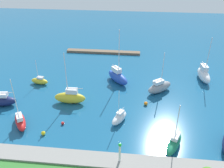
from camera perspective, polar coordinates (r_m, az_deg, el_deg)
water at (r=66.36m, az=0.60°, el=1.65°), size 160.00×160.00×0.00m
pier_dock at (r=82.27m, az=-2.09°, el=7.68°), size 24.98×2.16×0.74m
breakwater at (r=41.56m, az=-3.76°, el=-17.89°), size 71.20×3.33×1.17m
harbor_beacon at (r=39.23m, az=1.88°, el=-15.67°), size 0.56×0.56×3.73m
sailboat_white_by_breakwater at (r=49.36m, az=1.76°, el=-8.06°), size 3.73×5.07×7.58m
sailboat_navy_lone_south at (r=59.56m, az=-25.10°, el=-3.54°), size 7.47×3.29×12.43m
sailboat_yellow_inner_mooring at (r=65.44m, az=-16.89°, el=0.73°), size 4.84×2.32×6.79m
sailboat_gray_outer_mooring at (r=60.04m, az=11.28°, el=-0.68°), size 7.03×6.36×10.41m
sailboat_red_mid_basin at (r=51.70m, az=-21.07°, el=-8.18°), size 5.06×6.41×10.44m
sailboat_green_west_end at (r=45.03m, az=14.61°, el=-13.48°), size 4.26×6.50×9.50m
sailboat_blue_along_channel at (r=63.26m, az=1.37°, el=1.80°), size 6.99×7.67×14.47m
sailboat_white_far_south at (r=68.84m, az=21.04°, el=2.14°), size 3.14×7.91×12.06m
sailboat_yellow_east_end at (r=55.51m, az=-9.97°, el=-3.11°), size 7.17×2.25×12.40m
mooring_buoy_yellow at (r=48.47m, az=-16.09°, el=-11.20°), size 0.82×0.82×0.82m
mooring_buoy_orange at (r=55.08m, az=8.08°, el=-4.62°), size 0.86×0.86×0.86m
mooring_buoy_red at (r=50.08m, az=-11.68°, el=-9.15°), size 0.63×0.63×0.63m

